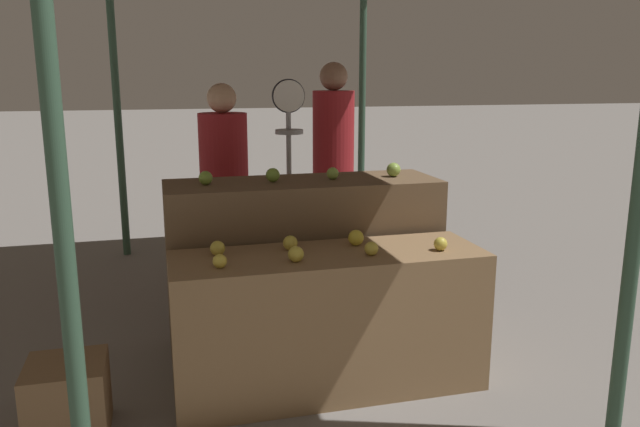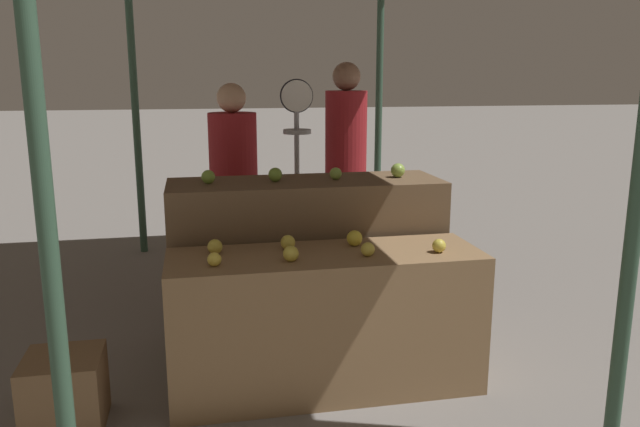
% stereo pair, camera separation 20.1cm
% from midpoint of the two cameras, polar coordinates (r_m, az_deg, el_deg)
% --- Properties ---
extents(ground_plane, '(60.00, 60.00, 0.00)m').
position_cam_midpoint_polar(ground_plane, '(3.61, -0.86, -15.47)').
color(ground_plane, slate).
extents(display_counter_front, '(1.68, 0.55, 0.77)m').
position_cam_midpoint_polar(display_counter_front, '(3.45, -0.88, -9.81)').
color(display_counter_front, olive).
rests_on(display_counter_front, ground_plane).
extents(display_counter_back, '(1.68, 0.55, 1.06)m').
position_cam_midpoint_polar(display_counter_back, '(3.95, -2.98, -4.62)').
color(display_counter_back, brown).
rests_on(display_counter_back, ground_plane).
extents(apple_front_0, '(0.07, 0.07, 0.07)m').
position_cam_midpoint_polar(apple_front_0, '(3.12, -10.99, -4.31)').
color(apple_front_0, yellow).
rests_on(apple_front_0, display_counter_front).
extents(apple_front_1, '(0.08, 0.08, 0.08)m').
position_cam_midpoint_polar(apple_front_1, '(3.16, -4.04, -3.74)').
color(apple_front_1, gold).
rests_on(apple_front_1, display_counter_front).
extents(apple_front_2, '(0.07, 0.07, 0.07)m').
position_cam_midpoint_polar(apple_front_2, '(3.27, 2.97, -3.23)').
color(apple_front_2, gold).
rests_on(apple_front_2, display_counter_front).
extents(apple_front_3, '(0.07, 0.07, 0.07)m').
position_cam_midpoint_polar(apple_front_3, '(3.40, 9.31, -2.77)').
color(apple_front_3, gold).
rests_on(apple_front_3, display_counter_front).
extents(apple_front_4, '(0.08, 0.08, 0.08)m').
position_cam_midpoint_polar(apple_front_4, '(3.33, -11.06, -3.15)').
color(apple_front_4, gold).
rests_on(apple_front_4, display_counter_front).
extents(apple_front_5, '(0.08, 0.08, 0.08)m').
position_cam_midpoint_polar(apple_front_5, '(3.38, -4.44, -2.71)').
color(apple_front_5, gold).
rests_on(apple_front_5, display_counter_front).
extents(apple_front_6, '(0.09, 0.09, 0.09)m').
position_cam_midpoint_polar(apple_front_6, '(3.46, 1.65, -2.24)').
color(apple_front_6, gold).
rests_on(apple_front_6, display_counter_front).
extents(apple_back_0, '(0.08, 0.08, 0.08)m').
position_cam_midpoint_polar(apple_back_0, '(3.75, -11.94, 3.20)').
color(apple_back_0, '#84AD3D').
rests_on(apple_back_0, display_counter_back).
extents(apple_back_1, '(0.09, 0.09, 0.09)m').
position_cam_midpoint_polar(apple_back_1, '(3.78, -5.86, 3.51)').
color(apple_back_1, '#7AA338').
rests_on(apple_back_1, display_counter_back).
extents(apple_back_2, '(0.08, 0.08, 0.08)m').
position_cam_midpoint_polar(apple_back_2, '(3.86, -0.33, 3.68)').
color(apple_back_2, '#8EB247').
rests_on(apple_back_2, display_counter_back).
extents(apple_back_3, '(0.09, 0.09, 0.09)m').
position_cam_midpoint_polar(apple_back_3, '(3.98, 5.31, 4.00)').
color(apple_back_3, '#8EB247').
rests_on(apple_back_3, display_counter_back).
extents(produce_scale, '(0.24, 0.20, 1.67)m').
position_cam_midpoint_polar(produce_scale, '(4.50, -4.13, 6.06)').
color(produce_scale, '#99999E').
rests_on(produce_scale, ground_plane).
extents(person_vendor_at_scale, '(0.39, 0.39, 1.64)m').
position_cam_midpoint_polar(person_vendor_at_scale, '(4.74, -9.95, 3.21)').
color(person_vendor_at_scale, '#2D2D38').
rests_on(person_vendor_at_scale, ground_plane).
extents(person_customer_left, '(0.44, 0.44, 1.81)m').
position_cam_midpoint_polar(person_customer_left, '(5.40, 0.15, 5.66)').
color(person_customer_left, '#2D2D38').
rests_on(person_customer_left, ground_plane).
extents(wooden_crate_side, '(0.37, 0.37, 0.37)m').
position_cam_midpoint_polar(wooden_crate_side, '(3.37, -23.71, -15.29)').
color(wooden_crate_side, brown).
rests_on(wooden_crate_side, ground_plane).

